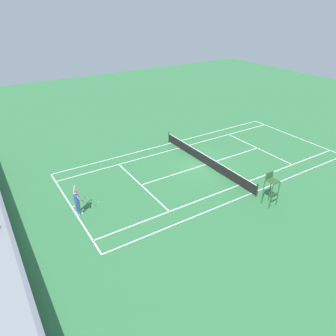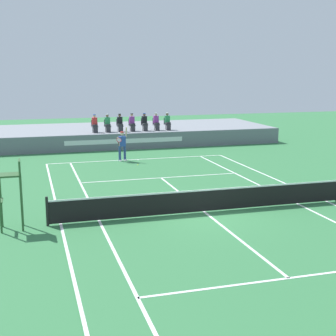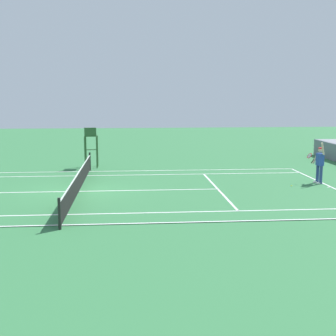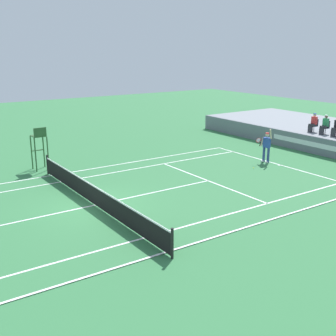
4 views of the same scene
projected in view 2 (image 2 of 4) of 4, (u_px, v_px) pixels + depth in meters
ground_plane at (205, 213)px, 18.95m from camera, size 80.00×80.00×0.00m
court at (205, 212)px, 18.95m from camera, size 11.08×23.88×0.03m
net at (205, 200)px, 18.85m from camera, size 11.98×0.10×1.07m
barrier_wall at (125, 142)px, 33.85m from camera, size 23.69×0.25×1.14m
bleacher_platform at (115, 134)px, 37.64m from camera, size 23.69×7.81×1.14m
spectator_seated_0 at (95, 124)px, 34.18m from camera, size 0.44×0.60×1.27m
spectator_seated_1 at (108, 123)px, 34.43m from camera, size 0.44×0.60×1.27m
spectator_seated_2 at (120, 123)px, 34.67m from camera, size 0.44×0.60×1.27m
spectator_seated_3 at (132, 123)px, 34.91m from camera, size 0.44×0.60×1.27m
spectator_seated_4 at (145, 122)px, 35.17m from camera, size 0.44×0.60×1.27m
spectator_seated_5 at (156, 122)px, 35.40m from camera, size 0.44×0.60×1.27m
spectator_seated_6 at (168, 122)px, 35.64m from camera, size 0.44×0.60×1.27m
tennis_player at (122, 145)px, 29.47m from camera, size 0.75×0.70×2.08m
tennis_ball at (138, 165)px, 28.33m from camera, size 0.07×0.07×0.07m
umpire_chair at (12, 185)px, 16.72m from camera, size 0.77×0.77×2.44m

